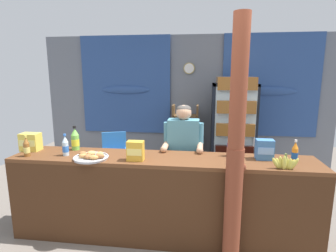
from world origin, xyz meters
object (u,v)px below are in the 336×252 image
(timber_post, at_px, (235,154))
(snack_box_instant_noodle, at_px, (31,142))
(soda_bottle_water, at_px, (65,146))
(snack_box_biscuit, at_px, (265,149))
(soda_bottle_grape_soda, at_px, (230,147))
(bottle_shelf_rack, at_px, (185,138))
(stall_counter, at_px, (160,193))
(soda_bottle_iced_tea, at_px, (27,147))
(snack_box_choco_powder, at_px, (135,151))
(drink_fridge, at_px, (233,125))
(soda_bottle_lime_soda, at_px, (75,140))
(plastic_lawn_chair, at_px, (115,154))
(pastry_tray, at_px, (91,157))
(banana_bunch, at_px, (285,163))
(soda_bottle_orange_soda, at_px, (295,153))
(shopkeeper, at_px, (183,149))

(timber_post, xyz_separation_m, snack_box_instant_noodle, (-2.35, 0.43, -0.08))
(soda_bottle_water, bearing_deg, snack_box_biscuit, 3.82)
(timber_post, height_order, soda_bottle_grape_soda, timber_post)
(bottle_shelf_rack, bearing_deg, snack_box_biscuit, -63.91)
(stall_counter, bearing_deg, soda_bottle_iced_tea, -178.59)
(bottle_shelf_rack, xyz_separation_m, snack_box_choco_powder, (-0.38, -2.23, 0.39))
(drink_fridge, xyz_separation_m, soda_bottle_lime_soda, (-2.04, -1.63, 0.08))
(plastic_lawn_chair, relative_size, soda_bottle_iced_tea, 3.62)
(snack_box_biscuit, xyz_separation_m, pastry_tray, (-1.86, -0.23, -0.08))
(stall_counter, xyz_separation_m, pastry_tray, (-0.75, -0.04, 0.39))
(stall_counter, xyz_separation_m, banana_bunch, (1.24, -0.10, 0.43))
(soda_bottle_iced_tea, bearing_deg, snack_box_biscuit, 5.04)
(stall_counter, bearing_deg, soda_bottle_grape_soda, 19.46)
(snack_box_biscuit, bearing_deg, soda_bottle_orange_soda, -13.76)
(timber_post, relative_size, drink_fridge, 1.31)
(drink_fridge, distance_m, snack_box_instant_noodle, 3.09)
(bottle_shelf_rack, bearing_deg, timber_post, -75.70)
(drink_fridge, height_order, soda_bottle_grape_soda, drink_fridge)
(soda_bottle_lime_soda, xyz_separation_m, banana_bunch, (2.32, -0.38, -0.07))
(plastic_lawn_chair, xyz_separation_m, soda_bottle_iced_tea, (-0.44, -1.67, 0.57))
(soda_bottle_orange_soda, xyz_separation_m, snack_box_instant_noodle, (-2.99, 0.06, 0.00))
(timber_post, distance_m, soda_bottle_orange_soda, 0.75)
(drink_fridge, xyz_separation_m, snack_box_biscuit, (0.15, -1.72, 0.07))
(soda_bottle_water, distance_m, soda_bottle_grape_soda, 1.85)
(soda_bottle_iced_tea, bearing_deg, stall_counter, 1.41)
(soda_bottle_grape_soda, height_order, pastry_tray, soda_bottle_grape_soda)
(soda_bottle_orange_soda, height_order, snack_box_biscuit, soda_bottle_orange_soda)
(plastic_lawn_chair, distance_m, soda_bottle_lime_soda, 1.47)
(bottle_shelf_rack, relative_size, soda_bottle_orange_soda, 5.38)
(timber_post, bearing_deg, drink_fridge, 84.40)
(plastic_lawn_chair, distance_m, pastry_tray, 1.76)
(soda_bottle_lime_soda, bearing_deg, soda_bottle_orange_soda, -3.74)
(drink_fridge, bearing_deg, bottle_shelf_rack, 161.02)
(bottle_shelf_rack, height_order, soda_bottle_orange_soda, bottle_shelf_rack)
(soda_bottle_iced_tea, height_order, snack_box_instant_noodle, soda_bottle_iced_tea)
(plastic_lawn_chair, bearing_deg, drink_fridge, 8.02)
(plastic_lawn_chair, xyz_separation_m, snack_box_choco_powder, (0.80, -1.65, 0.57))
(soda_bottle_water, relative_size, snack_box_instant_noodle, 1.13)
(snack_box_instant_noodle, bearing_deg, shopkeeper, 12.23)
(snack_box_instant_noodle, height_order, snack_box_biscuit, snack_box_biscuit)
(bottle_shelf_rack, xyz_separation_m, shopkeeper, (0.08, -1.63, 0.26))
(drink_fridge, distance_m, snack_box_choco_powder, 2.29)
(soda_bottle_lime_soda, xyz_separation_m, soda_bottle_iced_tea, (-0.42, -0.32, -0.02))
(soda_bottle_iced_tea, xyz_separation_m, banana_bunch, (2.74, -0.06, -0.04))
(snack_box_choco_powder, xyz_separation_m, snack_box_biscuit, (1.37, 0.22, 0.00))
(plastic_lawn_chair, bearing_deg, soda_bottle_lime_soda, -91.01)
(stall_counter, xyz_separation_m, snack_box_choco_powder, (-0.26, -0.02, 0.47))
(timber_post, distance_m, drink_fridge, 2.18)
(banana_bunch, bearing_deg, stall_counter, 175.51)
(shopkeeper, relative_size, soda_bottle_grape_soda, 6.43)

